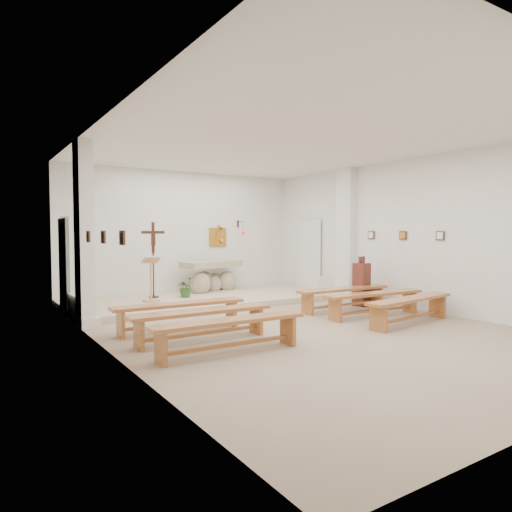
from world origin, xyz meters
TOP-DOWN VIEW (x-y plane):
  - ground at (0.00, 0.00)m, footprint 7.00×10.00m
  - wall_left at (-3.49, 0.00)m, footprint 0.02×10.00m
  - wall_right at (3.49, 0.00)m, footprint 0.02×10.00m
  - wall_back at (0.00, 4.99)m, footprint 7.00×0.02m
  - ceiling at (0.00, 0.00)m, footprint 7.00×10.00m
  - sanctuary_platform at (0.00, 3.50)m, footprint 6.98×3.00m
  - pilaster_left at (-3.37, 2.00)m, footprint 0.26×0.55m
  - pilaster_right at (3.37, 2.00)m, footprint 0.26×0.55m
  - gold_wall_relief at (1.05, 4.96)m, footprint 0.55×0.04m
  - sanctuary_lamp at (1.75, 4.71)m, footprint 0.11×0.36m
  - station_frame_left_front at (-3.47, -0.80)m, footprint 0.03×0.20m
  - station_frame_left_mid at (-3.47, 0.20)m, footprint 0.03×0.20m
  - station_frame_left_rear at (-3.47, 1.20)m, footprint 0.03×0.20m
  - station_frame_right_front at (3.47, -0.80)m, footprint 0.03×0.20m
  - station_frame_right_mid at (3.47, 0.20)m, footprint 0.03×0.20m
  - station_frame_right_rear at (3.47, 1.20)m, footprint 0.03×0.20m
  - radiator_left at (-3.43, 2.70)m, footprint 0.10×0.85m
  - radiator_right at (3.43, 2.70)m, footprint 0.10×0.85m
  - altar at (0.53, 4.40)m, footprint 1.87×1.06m
  - lectern at (-1.57, 3.39)m, footprint 0.40×0.34m
  - crucifix_stand at (-1.29, 3.99)m, footprint 0.57×0.25m
  - potted_plant at (-0.58, 3.63)m, footprint 0.54×0.49m
  - donation_pedestal at (2.84, 0.90)m, footprint 0.37×0.37m
  - bench_left_front at (-2.02, 0.66)m, footprint 2.46×0.49m
  - bench_right_front at (2.02, 0.66)m, footprint 2.45×0.42m
  - bench_left_second at (-2.02, -0.27)m, footprint 2.45×0.41m
  - bench_right_second at (2.02, -0.27)m, footprint 2.47×0.54m
  - bench_left_third at (-2.02, -1.19)m, footprint 2.45×0.43m
  - bench_right_third at (2.02, -1.19)m, footprint 2.48×0.71m

SIDE VIEW (x-z plane):
  - ground at x=0.00m, z-range 0.00..0.00m
  - sanctuary_platform at x=0.00m, z-range 0.00..0.15m
  - radiator_left at x=-3.43m, z-range 0.01..0.53m
  - radiator_right at x=3.43m, z-range 0.01..0.53m
  - bench_left_front at x=-2.02m, z-range 0.13..0.65m
  - bench_right_front at x=2.02m, z-range 0.13..0.65m
  - bench_left_second at x=-2.02m, z-range 0.13..0.65m
  - bench_right_second at x=2.02m, z-range 0.13..0.65m
  - bench_left_third at x=-2.02m, z-range 0.13..0.65m
  - bench_right_third at x=2.02m, z-range 0.13..0.65m
  - potted_plant at x=-0.58m, z-range 0.15..0.66m
  - altar at x=0.53m, z-range 0.04..0.96m
  - donation_pedestal at x=2.84m, z-range -0.07..1.14m
  - lectern at x=-1.57m, z-range 0.14..1.23m
  - crucifix_stand at x=-1.29m, z-range 0.30..2.19m
  - gold_wall_relief at x=1.05m, z-range 1.38..1.92m
  - station_frame_left_front at x=-3.47m, z-range 1.62..1.82m
  - station_frame_left_mid at x=-3.47m, z-range 1.62..1.82m
  - station_frame_left_rear at x=-3.47m, z-range 1.62..1.82m
  - station_frame_right_front at x=3.47m, z-range 1.62..1.82m
  - station_frame_right_mid at x=3.47m, z-range 1.62..1.82m
  - station_frame_right_rear at x=3.47m, z-range 1.62..1.82m
  - wall_left at x=-3.49m, z-range 0.00..3.50m
  - wall_right at x=3.49m, z-range 0.00..3.50m
  - wall_back at x=0.00m, z-range 0.00..3.50m
  - pilaster_left at x=-3.37m, z-range 0.00..3.50m
  - pilaster_right at x=3.37m, z-range 0.00..3.50m
  - sanctuary_lamp at x=1.75m, z-range 1.59..2.03m
  - ceiling at x=0.00m, z-range 3.48..3.50m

